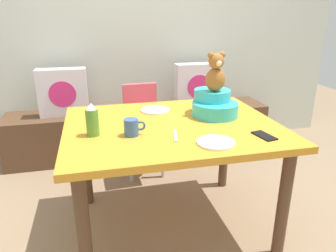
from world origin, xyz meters
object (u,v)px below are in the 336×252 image
Objects in this scene: dining_table at (172,138)px; highchair at (143,117)px; infant_seat_teal at (214,104)px; cell_phone at (264,136)px; dinner_plate_near at (155,110)px; ketchup_bottle at (92,120)px; pillow_floral_right at (197,85)px; coffee_mug at (132,127)px; dinner_plate_far at (216,142)px; teddy_bear at (216,73)px; pillow_floral_left at (63,92)px.

highchair is (-0.05, 0.82, -0.12)m from dining_table.
infant_seat_teal is 2.29× the size of cell_phone.
dining_table is 0.84m from highchair.
dinner_plate_near is (-0.05, 0.28, 0.10)m from dining_table.
dinner_plate_near is 0.77m from cell_phone.
ketchup_bottle is at bearing -138.96° from dinner_plate_near.
coffee_mug is (-0.84, -1.38, 0.11)m from pillow_floral_right.
pillow_floral_right reaches higher than dining_table.
dining_table is at bearing -114.90° from pillow_floral_right.
dinner_plate_near is 0.66m from dinner_plate_far.
teddy_bear is (0.00, -0.00, 0.21)m from infant_seat_teal.
ketchup_bottle is 0.92× the size of dinner_plate_far.
teddy_bear is 0.66m from coffee_mug.
highchair is 2.39× the size of infant_seat_teal.
dining_table is (0.73, -1.24, -0.04)m from pillow_floral_left.
coffee_mug is at bearing -13.97° from ketchup_bottle.
dining_table is 0.51m from ketchup_bottle.
pillow_floral_right reaches higher than dinner_plate_near.
dinner_plate_far is 0.30m from cell_phone.
cell_phone is at bearing -14.56° from ketchup_bottle.
pillow_floral_left is 1.00× the size of pillow_floral_right.
highchair is 1.26m from cell_phone.
pillow_floral_left reaches higher than cell_phone.
pillow_floral_left and pillow_floral_right have the same top height.
pillow_floral_right is 1.14m from dinner_plate_near.
pillow_floral_right is 0.77m from highchair.
pillow_floral_left is 2.38× the size of ketchup_bottle.
pillow_floral_right and infant_seat_teal have the same top height.
dinner_plate_far is (0.41, -0.21, -0.04)m from coffee_mug.
coffee_mug is at bearing -156.96° from infant_seat_teal.
coffee_mug is (-0.21, -0.96, 0.27)m from highchair.
infant_seat_teal is 1.65× the size of dinner_plate_far.
teddy_bear is (0.36, -0.72, 0.50)m from highchair.
dining_table is at bearing -86.57° from highchair.
dining_table is 3.87× the size of infant_seat_teal.
ketchup_bottle is 0.22m from coffee_mug.
pillow_floral_left is 0.81m from highchair.
ketchup_bottle reaches higher than dinner_plate_far.
pillow_floral_right is at bearing 51.77° from ketchup_bottle.
highchair is at bearing 93.43° from dining_table.
coffee_mug reaches higher than highchair.
dinner_plate_far is at bearing -105.10° from pillow_floral_right.
pillow_floral_right is 0.34× the size of dining_table.
dining_table is 6.39× the size of dinner_plate_near.
dinner_plate_near is at bearing -123.00° from pillow_floral_right.
pillow_floral_right is 1.76× the size of teddy_bear.
pillow_floral_right is 2.20× the size of dinner_plate_far.
pillow_floral_right is 3.06× the size of cell_phone.
teddy_bear is 0.52m from cell_phone.
teddy_bear reaches higher than highchair.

